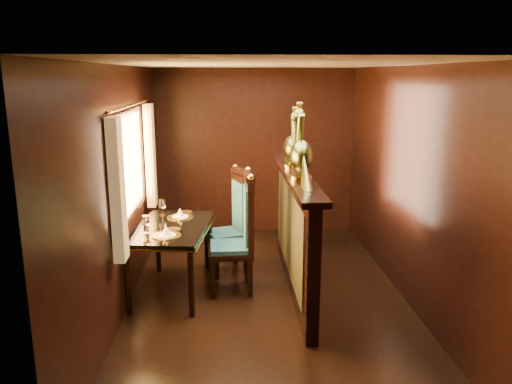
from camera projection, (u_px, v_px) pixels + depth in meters
The scene contains 8 objects.
ground at pixel (268, 299), 5.47m from camera, with size 5.00×5.00×0.00m, color black.
room_shell at pixel (260, 157), 5.12m from camera, with size 3.04×5.04×2.52m.
partition at pixel (294, 228), 5.62m from camera, with size 0.26×2.70×1.36m.
dining_table at pixel (171, 232), 5.51m from camera, with size 0.96×1.40×0.97m.
chair_left at pixel (242, 229), 5.55m from camera, with size 0.51×0.56×1.39m.
chair_right at pixel (235, 218), 6.14m from camera, with size 0.61×0.62×1.32m.
peacock_left at pixel (302, 142), 5.01m from camera, with size 0.24×0.65×0.77m, color #194C2A, non-canonical shape.
peacock_right at pixel (293, 137), 5.68m from camera, with size 0.22×0.59×0.70m, color #194C2A, non-canonical shape.
Camera 1 is at (-0.41, -5.04, 2.40)m, focal length 35.00 mm.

